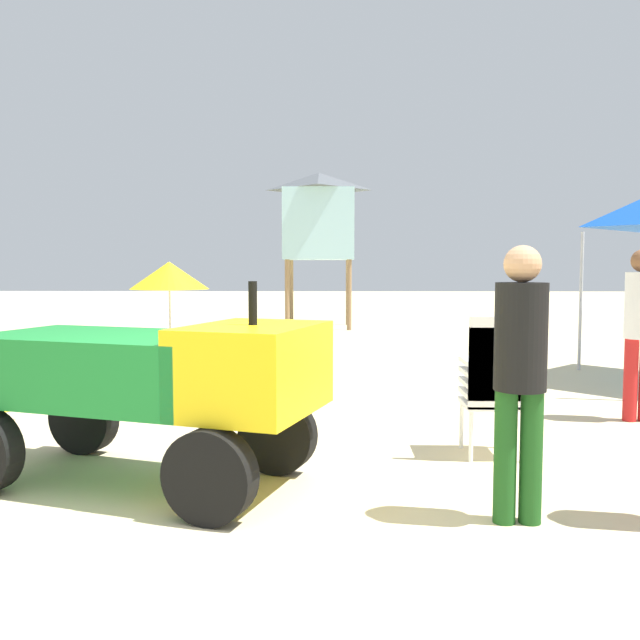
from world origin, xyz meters
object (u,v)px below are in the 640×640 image
at_px(lifeguard_near_center, 520,365).
at_px(beach_umbrella_left, 169,275).
at_px(utility_cart, 152,379).
at_px(stacked_plastic_chairs, 495,375).
at_px(lifeguard_tower, 319,216).

bearing_deg(lifeguard_near_center, beach_umbrella_left, 113.99).
distance_m(lifeguard_near_center, beach_umbrella_left, 11.78).
height_order(utility_cart, lifeguard_near_center, lifeguard_near_center).
height_order(stacked_plastic_chairs, lifeguard_near_center, lifeguard_near_center).
xyz_separation_m(stacked_plastic_chairs, lifeguard_tower, (-1.74, 12.27, 2.21)).
relative_size(utility_cart, beach_umbrella_left, 1.61).
bearing_deg(utility_cart, beach_umbrella_left, 102.96).
distance_m(stacked_plastic_chairs, beach_umbrella_left, 10.58).
distance_m(utility_cart, lifeguard_tower, 13.22).
height_order(utility_cart, beach_umbrella_left, beach_umbrella_left).
bearing_deg(stacked_plastic_chairs, lifeguard_near_center, -97.36).
bearing_deg(lifeguard_near_center, stacked_plastic_chairs, 82.64).
xyz_separation_m(lifeguard_tower, beach_umbrella_left, (-3.23, -2.96, -1.51)).
height_order(lifeguard_tower, beach_umbrella_left, lifeguard_tower).
bearing_deg(utility_cart, stacked_plastic_chairs, 15.67).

